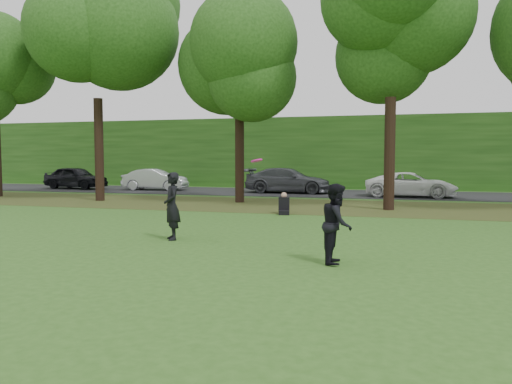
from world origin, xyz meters
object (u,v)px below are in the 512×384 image
at_px(frisbee, 257,161).
at_px(player_left, 172,206).
at_px(seated_person, 284,206).
at_px(player_right, 337,224).

bearing_deg(frisbee, player_left, 162.89).
distance_m(frisbee, seated_person, 7.76).
bearing_deg(player_left, frisbee, 36.63).
height_order(player_left, frisbee, frisbee).
bearing_deg(player_right, frisbee, 62.02).
height_order(frisbee, seated_person, frisbee).
relative_size(player_right, frisbee, 5.99).
relative_size(player_left, frisbee, 6.51).
bearing_deg(frisbee, seated_person, 98.03).
height_order(player_left, player_right, player_left).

